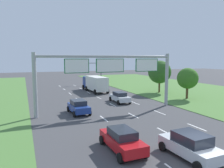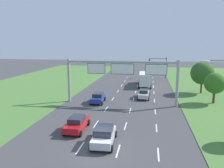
{
  "view_description": "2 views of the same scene",
  "coord_description": "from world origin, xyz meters",
  "px_view_note": "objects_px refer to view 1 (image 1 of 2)",
  "views": [
    {
      "loc": [
        -9.47,
        -9.25,
        6.33
      ],
      "look_at": [
        0.47,
        15.14,
        3.27
      ],
      "focal_mm": 35.0,
      "sensor_mm": 36.0,
      "label": 1
    },
    {
      "loc": [
        4.26,
        -17.71,
        9.42
      ],
      "look_at": [
        -1.0,
        12.77,
        3.57
      ],
      "focal_mm": 35.0,
      "sensor_mm": 36.0,
      "label": 2
    }
  ],
  "objects_px": {
    "roadside_tree_mid": "(188,78)",
    "roadside_tree_far": "(160,72)",
    "traffic_light_mast": "(94,69)",
    "sign_gantry": "(110,70)",
    "box_truck": "(95,83)",
    "car_lead_silver": "(79,107)",
    "car_mid_lane": "(120,97)",
    "car_near_red": "(190,145)",
    "car_far_ahead": "(122,140)"
  },
  "relations": [
    {
      "from": "sign_gantry",
      "to": "roadside_tree_mid",
      "type": "relative_size",
      "value": 3.51
    },
    {
      "from": "roadside_tree_mid",
      "to": "roadside_tree_far",
      "type": "height_order",
      "value": "roadside_tree_far"
    },
    {
      "from": "box_truck",
      "to": "roadside_tree_mid",
      "type": "xyz_separation_m",
      "value": [
        11.08,
        -13.08,
        1.61
      ]
    },
    {
      "from": "car_near_red",
      "to": "car_far_ahead",
      "type": "distance_m",
      "value": 4.46
    },
    {
      "from": "sign_gantry",
      "to": "roadside_tree_mid",
      "type": "height_order",
      "value": "sign_gantry"
    },
    {
      "from": "box_truck",
      "to": "car_lead_silver",
      "type": "bearing_deg",
      "value": -116.11
    },
    {
      "from": "car_far_ahead",
      "to": "roadside_tree_mid",
      "type": "xyz_separation_m",
      "value": [
        17.74,
        13.92,
        2.47
      ]
    },
    {
      "from": "car_far_ahead",
      "to": "car_lead_silver",
      "type": "bearing_deg",
      "value": 90.98
    },
    {
      "from": "box_truck",
      "to": "sign_gantry",
      "type": "bearing_deg",
      "value": -103.09
    },
    {
      "from": "sign_gantry",
      "to": "roadside_tree_far",
      "type": "xyz_separation_m",
      "value": [
        13.79,
        9.84,
        -1.09
      ]
    },
    {
      "from": "car_far_ahead",
      "to": "roadside_tree_far",
      "type": "bearing_deg",
      "value": 49.69
    },
    {
      "from": "car_near_red",
      "to": "car_lead_silver",
      "type": "bearing_deg",
      "value": 103.17
    },
    {
      "from": "sign_gantry",
      "to": "roadside_tree_mid",
      "type": "distance_m",
      "value": 14.52
    },
    {
      "from": "car_far_ahead",
      "to": "box_truck",
      "type": "xyz_separation_m",
      "value": [
        6.66,
        27.0,
        0.85
      ]
    },
    {
      "from": "sign_gantry",
      "to": "roadside_tree_far",
      "type": "height_order",
      "value": "sign_gantry"
    },
    {
      "from": "sign_gantry",
      "to": "traffic_light_mast",
      "type": "bearing_deg",
      "value": 76.7
    },
    {
      "from": "car_mid_lane",
      "to": "sign_gantry",
      "type": "bearing_deg",
      "value": -125.81
    },
    {
      "from": "traffic_light_mast",
      "to": "roadside_tree_far",
      "type": "height_order",
      "value": "roadside_tree_far"
    },
    {
      "from": "roadside_tree_mid",
      "to": "car_near_red",
      "type": "bearing_deg",
      "value": -130.49
    },
    {
      "from": "car_far_ahead",
      "to": "box_truck",
      "type": "distance_m",
      "value": 27.82
    },
    {
      "from": "sign_gantry",
      "to": "roadside_tree_far",
      "type": "relative_size",
      "value": 2.87
    },
    {
      "from": "car_near_red",
      "to": "car_lead_silver",
      "type": "relative_size",
      "value": 1.09
    },
    {
      "from": "car_near_red",
      "to": "roadside_tree_mid",
      "type": "distance_m",
      "value": 21.94
    },
    {
      "from": "car_lead_silver",
      "to": "sign_gantry",
      "type": "relative_size",
      "value": 0.23
    },
    {
      "from": "box_truck",
      "to": "roadside_tree_mid",
      "type": "bearing_deg",
      "value": -51.84
    },
    {
      "from": "roadside_tree_far",
      "to": "car_far_ahead",
      "type": "bearing_deg",
      "value": -129.6
    },
    {
      "from": "roadside_tree_far",
      "to": "box_truck",
      "type": "bearing_deg",
      "value": 150.72
    },
    {
      "from": "sign_gantry",
      "to": "box_truck",
      "type": "bearing_deg",
      "value": 79.02
    },
    {
      "from": "traffic_light_mast",
      "to": "box_truck",
      "type": "bearing_deg",
      "value": -106.37
    },
    {
      "from": "box_truck",
      "to": "car_near_red",
      "type": "bearing_deg",
      "value": -98.04
    },
    {
      "from": "car_lead_silver",
      "to": "traffic_light_mast",
      "type": "distance_m",
      "value": 29.52
    },
    {
      "from": "car_mid_lane",
      "to": "traffic_light_mast",
      "type": "bearing_deg",
      "value": 82.52
    },
    {
      "from": "car_mid_lane",
      "to": "traffic_light_mast",
      "type": "relative_size",
      "value": 0.75
    },
    {
      "from": "roadside_tree_mid",
      "to": "roadside_tree_far",
      "type": "xyz_separation_m",
      "value": [
        -0.37,
        7.07,
        0.62
      ]
    },
    {
      "from": "car_mid_lane",
      "to": "roadside_tree_far",
      "type": "height_order",
      "value": "roadside_tree_far"
    },
    {
      "from": "car_mid_lane",
      "to": "roadside_tree_far",
      "type": "bearing_deg",
      "value": 28.18
    },
    {
      "from": "car_mid_lane",
      "to": "roadside_tree_mid",
      "type": "height_order",
      "value": "roadside_tree_mid"
    },
    {
      "from": "car_far_ahead",
      "to": "roadside_tree_mid",
      "type": "relative_size",
      "value": 0.88
    },
    {
      "from": "car_near_red",
      "to": "car_mid_lane",
      "type": "xyz_separation_m",
      "value": [
        3.2,
        18.15,
        -0.07
      ]
    },
    {
      "from": "box_truck",
      "to": "traffic_light_mast",
      "type": "distance_m",
      "value": 12.45
    },
    {
      "from": "car_mid_lane",
      "to": "traffic_light_mast",
      "type": "distance_m",
      "value": 23.71
    },
    {
      "from": "box_truck",
      "to": "car_mid_lane",
      "type": "bearing_deg",
      "value": -91.51
    },
    {
      "from": "car_far_ahead",
      "to": "car_near_red",
      "type": "bearing_deg",
      "value": -37.48
    },
    {
      "from": "car_lead_silver",
      "to": "traffic_light_mast",
      "type": "bearing_deg",
      "value": 66.73
    },
    {
      "from": "car_near_red",
      "to": "roadside_tree_mid",
      "type": "relative_size",
      "value": 0.88
    },
    {
      "from": "traffic_light_mast",
      "to": "roadside_tree_mid",
      "type": "relative_size",
      "value": 1.14
    },
    {
      "from": "traffic_light_mast",
      "to": "roadside_tree_mid",
      "type": "xyz_separation_m",
      "value": [
        7.63,
        -24.83,
        -0.61
      ]
    },
    {
      "from": "box_truck",
      "to": "roadside_tree_mid",
      "type": "relative_size",
      "value": 1.76
    },
    {
      "from": "car_lead_silver",
      "to": "traffic_light_mast",
      "type": "xyz_separation_m",
      "value": [
        10.44,
        27.44,
        3.06
      ]
    },
    {
      "from": "car_near_red",
      "to": "roadside_tree_mid",
      "type": "xyz_separation_m",
      "value": [
        14.16,
        16.59,
        2.41
      ]
    }
  ]
}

